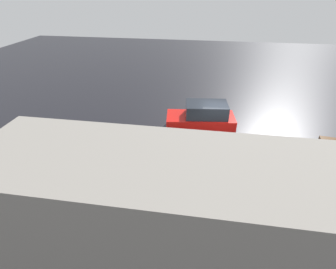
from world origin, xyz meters
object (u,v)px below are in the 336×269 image
moving_hatchback (202,120)px  sign_post (137,154)px  fire_hydrant (142,165)px  pedestrian (121,162)px

moving_hatchback → sign_post: (2.62, 4.76, 0.55)m
fire_hydrant → pedestrian: 1.03m
moving_hatchback → sign_post: sign_post is taller
fire_hydrant → sign_post: sign_post is taller
moving_hatchback → pedestrian: bearing=50.0°
fire_hydrant → sign_post: (-0.02, 0.81, 1.18)m
pedestrian → sign_post: bearing=152.6°
moving_hatchback → sign_post: bearing=61.2°
pedestrian → moving_hatchback: bearing=-130.0°
fire_hydrant → moving_hatchback: bearing=-123.7°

